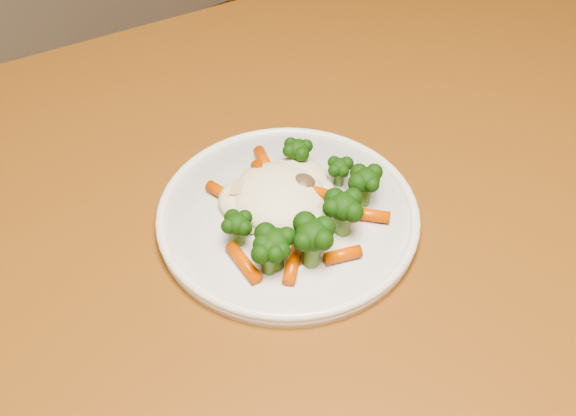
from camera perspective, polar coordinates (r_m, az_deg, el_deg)
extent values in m
cube|color=brown|center=(0.76, 3.85, 0.73)|extent=(1.27, 0.95, 0.04)
cube|color=brown|center=(1.46, 14.16, 5.16)|extent=(0.07, 0.07, 0.71)
cylinder|color=white|center=(0.71, 0.00, -0.77)|extent=(0.25, 0.25, 0.01)
ellipsoid|color=#FFF3CB|center=(0.69, -0.75, 1.49)|extent=(0.11, 0.10, 0.04)
ellipsoid|color=black|center=(0.64, -1.53, -3.83)|extent=(0.04, 0.04, 0.04)
ellipsoid|color=black|center=(0.64, 1.94, -2.93)|extent=(0.05, 0.05, 0.05)
ellipsoid|color=black|center=(0.67, 4.34, -0.61)|extent=(0.05, 0.05, 0.04)
ellipsoid|color=black|center=(0.70, 6.14, 1.61)|extent=(0.04, 0.04, 0.04)
ellipsoid|color=black|center=(0.72, 4.06, 2.79)|extent=(0.03, 0.03, 0.03)
ellipsoid|color=black|center=(0.74, 0.76, 4.08)|extent=(0.04, 0.04, 0.03)
ellipsoid|color=black|center=(0.66, -4.00, -1.79)|extent=(0.04, 0.04, 0.03)
ellipsoid|color=black|center=(0.64, -1.04, -3.38)|extent=(0.04, 0.04, 0.04)
cylinder|color=#EE5A05|center=(0.71, -4.96, 1.07)|extent=(0.02, 0.05, 0.01)
cylinder|color=#EE5A05|center=(0.74, -1.78, 3.47)|extent=(0.03, 0.05, 0.01)
cylinder|color=#EE5A05|center=(0.74, 0.38, 2.91)|extent=(0.04, 0.04, 0.01)
cylinder|color=#EE5A05|center=(0.65, -3.52, -4.34)|extent=(0.02, 0.05, 0.01)
cylinder|color=#EE5A05|center=(0.65, 0.43, -4.24)|extent=(0.04, 0.04, 0.01)
cylinder|color=#EE5A05|center=(0.66, 4.36, -3.72)|extent=(0.04, 0.02, 0.01)
cylinder|color=#EE5A05|center=(0.70, 6.25, -0.52)|extent=(0.04, 0.04, 0.01)
cylinder|color=#EE5A05|center=(0.70, 1.37, 1.49)|extent=(0.04, 0.05, 0.01)
cylinder|color=#EE5A05|center=(0.71, -1.90, 2.52)|extent=(0.02, 0.04, 0.01)
ellipsoid|color=brown|center=(0.69, 0.36, 1.20)|extent=(0.02, 0.02, 0.02)
ellipsoid|color=brown|center=(0.70, 1.14, 1.86)|extent=(0.03, 0.03, 0.02)
ellipsoid|color=brown|center=(0.69, -1.37, 0.62)|extent=(0.02, 0.02, 0.01)
cube|color=#CAB086|center=(0.70, -2.60, 1.80)|extent=(0.02, 0.02, 0.01)
cube|color=#CAB086|center=(0.72, -1.38, 2.83)|extent=(0.03, 0.02, 0.01)
cube|color=#CAB086|center=(0.70, -3.96, 1.42)|extent=(0.02, 0.02, 0.01)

